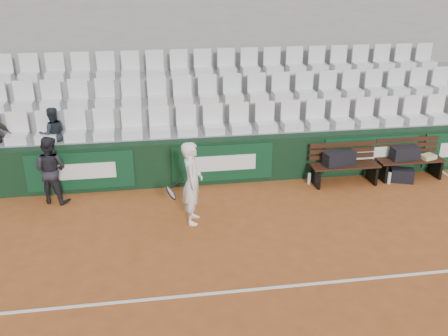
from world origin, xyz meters
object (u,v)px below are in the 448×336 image
Objects in this scene: bench_right at (409,168)px; tennis_player at (192,183)px; sports_bag_left at (339,158)px; ball_kid at (51,170)px; sports_bag_ground at (402,175)px; water_bottle_far at (389,178)px; sports_bag_right at (405,153)px; water_bottle_near at (309,179)px; bench_left at (344,174)px; spectator_c at (50,114)px.

tennis_player is (-5.04, -1.30, 0.57)m from bench_right.
sports_bag_left is 6.05m from ball_kid.
tennis_player is 3.01m from ball_kid.
sports_bag_ground is 0.35× the size of ball_kid.
water_bottle_far is 7.21m from ball_kid.
water_bottle_far is 0.17× the size of tennis_player.
sports_bag_right is 5.07m from tennis_player.
sports_bag_ground reaches higher than water_bottle_near.
ball_kid is at bearing 179.43° from bench_left.
bench_left is at bearing 176.24° from sports_bag_ground.
bench_left is 6.46m from spectator_c.
sports_bag_left is at bearing 170.80° from water_bottle_far.
water_bottle_near is at bearing 175.22° from sports_bag_ground.
ball_kid is (-2.73, 1.27, -0.09)m from tennis_player.
sports_bag_right is 2.34× the size of water_bottle_far.
bench_left is at bearing 155.09° from spectator_c.
tennis_player is at bearing -164.96° from sports_bag_right.
sports_bag_right is at bearing 4.17° from bench_left.
sports_bag_right is 7.78m from spectator_c.
sports_bag_right reaches higher than water_bottle_near.
sports_bag_right is at bearing 0.42° from water_bottle_near.
ball_kid is at bearing 178.17° from water_bottle_far.
sports_bag_left reaches higher than sports_bag_ground.
sports_bag_left is at bearing -176.78° from sports_bag_right.
water_bottle_near is 5.73m from spectator_c.
tennis_player reaches higher than sports_bag_ground.
sports_bag_right is (1.43, 0.10, 0.37)m from bench_left.
water_bottle_far is at bearing -160.25° from ball_kid.
sports_bag_left is at bearing 175.98° from sports_bag_ground.
tennis_player is at bearing -166.81° from sports_bag_ground.
sports_bag_ground is at bearing -159.56° from ball_kid.
sports_bag_right is at bearing 3.22° from sports_bag_left.
sports_bag_ground is at bearing -4.78° from water_bottle_near.
spectator_c is at bearing 141.18° from tennis_player.
water_bottle_far is (-0.59, -0.26, -0.09)m from bench_right.
bench_right is (1.57, 0.09, 0.00)m from bench_left.
sports_bag_right is at bearing 15.04° from tennis_player.
water_bottle_far is (1.76, -0.25, 0.00)m from water_bottle_near.
sports_bag_right is 2.42× the size of water_bottle_near.
sports_bag_right is 2.24m from water_bottle_near.
sports_bag_left is 0.43× the size of tennis_player.
water_bottle_near is 0.22× the size of spectator_c.
bench_right is at bearing 14.50° from tennis_player.
bench_left reaches higher than water_bottle_near.
ball_kid reaches higher than sports_bag_right.
tennis_player is (-3.46, -1.21, 0.57)m from bench_left.
sports_bag_left reaches higher than bench_left.
bench_left is 1.33m from sports_bag_ground.
sports_bag_ground is at bearing 13.26° from water_bottle_far.
water_bottle_far is at bearing 155.05° from spectator_c.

